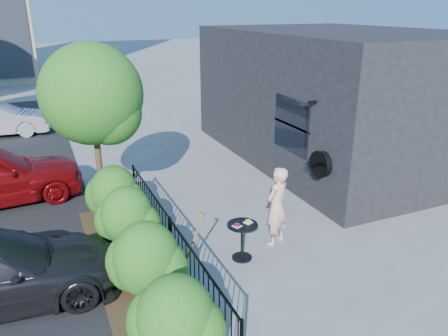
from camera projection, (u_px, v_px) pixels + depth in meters
name	position (u px, v px, depth m)	size (l,w,h in m)	color
ground	(243.00, 252.00, 8.80)	(120.00, 120.00, 0.00)	gray
shop_building	(337.00, 95.00, 14.03)	(6.22, 9.00, 4.00)	black
fence	(171.00, 243.00, 8.04)	(0.05, 6.05, 1.10)	black
planting_bed	(135.00, 276.00, 7.96)	(1.30, 6.00, 0.08)	#382616
shrubs	(137.00, 241.00, 7.86)	(1.10, 5.60, 1.24)	#16631C
patio_tree	(96.00, 100.00, 9.37)	(2.20, 2.20, 3.94)	#3F2B19
cafe_table	(242.00, 235.00, 8.42)	(0.60, 0.60, 0.80)	black
woman	(277.00, 206.00, 8.87)	(0.61, 0.40, 1.68)	beige
shovel	(191.00, 250.00, 7.77)	(0.50, 0.17, 1.32)	brown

